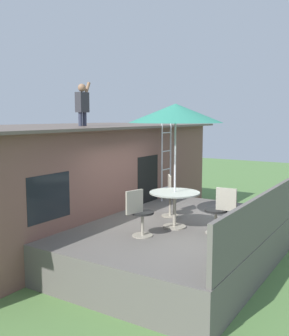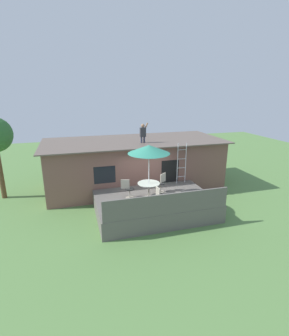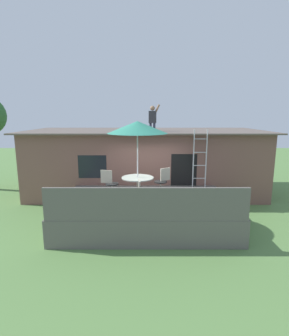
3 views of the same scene
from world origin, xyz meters
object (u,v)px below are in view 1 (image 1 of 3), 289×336
object	(u,v)px
patio_chair_left	(140,213)
step_ladder	(166,160)
person_figure	(82,102)
patio_chair_right	(170,196)
patio_table	(175,200)
patio_chair_near	(220,211)
patio_umbrella	(175,113)

from	to	relation	value
patio_chair_left	step_ladder	bearing A→B (deg)	36.29
person_figure	patio_chair_left	size ratio (longest dim) A/B	1.21
step_ladder	patio_chair_right	distance (m)	1.85
person_figure	patio_chair_left	distance (m)	3.78
patio_chair_left	person_figure	bearing A→B (deg)	76.21
patio_table	patio_chair_near	size ratio (longest dim) A/B	1.13
patio_table	patio_umbrella	bearing A→B (deg)	14.04
patio_chair_left	patio_table	bearing A→B (deg)	0.00
patio_chair_left	patio_chair_right	size ratio (longest dim) A/B	1.00
patio_chair_right	person_figure	bearing A→B (deg)	-117.69
person_figure	patio_chair_near	size ratio (longest dim) A/B	1.21
patio_umbrella	patio_chair_near	world-z (taller)	patio_umbrella
patio_table	patio_chair_right	distance (m)	1.02
patio_table	patio_umbrella	xyz separation A→B (m)	(0.00, 0.00, 1.76)
patio_chair_near	patio_table	bearing A→B (deg)	0.00
patio_table	step_ladder	size ratio (longest dim) A/B	0.47
patio_table	patio_chair_left	distance (m)	0.97
step_ladder	patio_table	bearing A→B (deg)	-147.03
patio_table	person_figure	bearing A→B (deg)	79.14
person_figure	patio_chair_left	bearing A→B (deg)	-119.11
step_ladder	patio_chair_near	world-z (taller)	step_ladder
step_ladder	patio_chair_near	xyz separation A→B (m)	(-2.23, -2.45, -0.64)
person_figure	patio_chair_right	world-z (taller)	person_figure
step_ladder	patio_chair_near	distance (m)	3.38
patio_table	patio_umbrella	distance (m)	1.76
person_figure	patio_chair_near	world-z (taller)	person_figure
patio_umbrella	patio_chair_right	xyz separation A→B (m)	(0.84, 0.57, -1.89)
patio_umbrella	step_ladder	world-z (taller)	patio_umbrella
patio_umbrella	step_ladder	bearing A→B (deg)	32.97
patio_table	step_ladder	bearing A→B (deg)	32.97
patio_chair_left	patio_chair_near	world-z (taller)	same
patio_umbrella	person_figure	xyz separation A→B (m)	(0.56, 2.94, 0.31)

